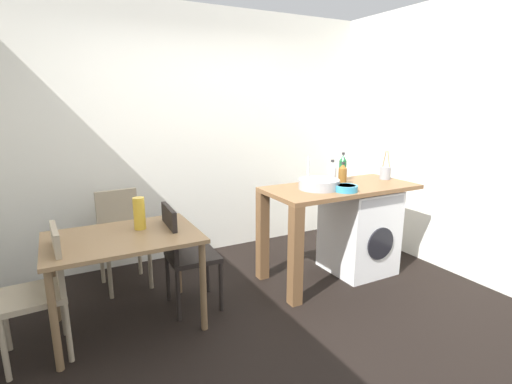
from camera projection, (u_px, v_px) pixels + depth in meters
The scene contains 18 objects.
ground_plane at pixel (273, 323), 3.05m from camera, with size 5.46×5.46×0.00m, color black.
wall_back at pixel (195, 135), 4.25m from camera, with size 4.60×0.10×2.70m, color silver.
wall_counter_side at pixel (467, 140), 3.72m from camera, with size 0.10×3.80×2.70m, color silver.
dining_table at pixel (124, 248), 2.88m from camera, with size 1.10×0.76×0.74m.
chair_person_seat at pixel (43, 286), 2.58m from camera, with size 0.42×0.42×0.90m.
chair_opposite at pixel (184, 251), 3.18m from camera, with size 0.41×0.41×0.90m.
chair_spare_by_wall at pixel (121, 233), 3.62m from camera, with size 0.43×0.43×0.90m.
kitchen_counter at pixel (323, 205), 3.64m from camera, with size 1.50×0.68×0.92m.
washing_machine at pixel (359, 230), 3.93m from camera, with size 0.60×0.61×0.86m.
sink_basin at pixel (319, 184), 3.57m from camera, with size 0.38×0.38×0.09m, color #9EA0A5.
tap at pixel (308, 171), 3.70m from camera, with size 0.02×0.02×0.28m, color #B2B2B7.
bottle_tall_green at pixel (332, 173), 3.74m from camera, with size 0.08×0.08×0.24m.
bottle_squat_brown at pixel (343, 174), 3.75m from camera, with size 0.08×0.08×0.22m.
bottle_clear_small at pixel (343, 168), 3.92m from camera, with size 0.07×0.07×0.29m.
mixing_bowl at pixel (346, 188), 3.47m from camera, with size 0.21×0.21×0.06m.
utensil_crock at pixel (385, 173), 4.01m from camera, with size 0.11×0.11×0.30m.
vase at pixel (139, 213), 2.99m from camera, with size 0.09×0.09×0.25m, color gold.
scissors at pixel (344, 188), 3.59m from camera, with size 0.15×0.06×0.01m.
Camera 1 is at (-1.39, -2.35, 1.72)m, focal length 26.99 mm.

